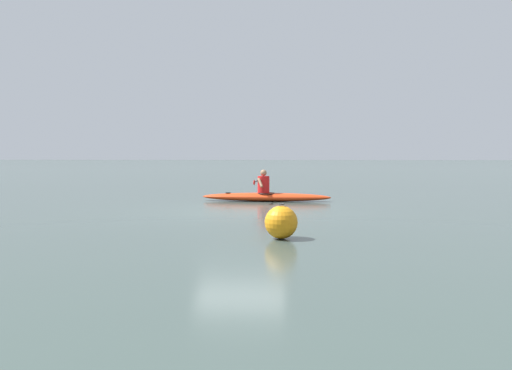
# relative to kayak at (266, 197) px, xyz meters

# --- Properties ---
(ground_plane) EXTENTS (160.00, 160.00, 0.00)m
(ground_plane) POSITION_rel_kayak_xyz_m (0.63, 2.92, -0.14)
(ground_plane) COLOR #384742
(kayak) EXTENTS (4.32, 0.93, 0.28)m
(kayak) POSITION_rel_kayak_xyz_m (0.00, 0.00, 0.00)
(kayak) COLOR red
(kayak) RESTS_ON ground
(kayaker) EXTENTS (0.49, 2.38, 0.77)m
(kayaker) POSITION_rel_kayak_xyz_m (0.11, -0.01, 0.46)
(kayaker) COLOR red
(kayaker) RESTS_ON kayak
(mooring_buoy_orange_mid) EXTENTS (0.64, 0.64, 0.68)m
(mooring_buoy_orange_mid) POSITION_rel_kayak_xyz_m (-0.52, 7.49, 0.18)
(mooring_buoy_orange_mid) COLOR orange
(mooring_buoy_orange_mid) RESTS_ON ground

